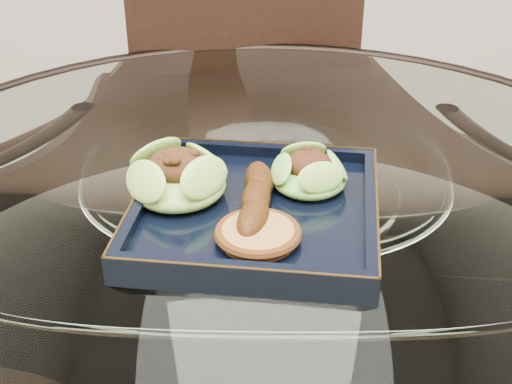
{
  "coord_description": "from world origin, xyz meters",
  "views": [
    {
      "loc": [
        -0.01,
        -0.73,
        1.2
      ],
      "look_at": [
        -0.01,
        -0.05,
        0.8
      ],
      "focal_mm": 50.0,
      "sensor_mm": 36.0,
      "label": 1
    }
  ],
  "objects": [
    {
      "name": "navy_plate",
      "position": [
        -0.01,
        -0.05,
        0.77
      ],
      "size": [
        0.3,
        0.3,
        0.02
      ],
      "primitive_type": "cube",
      "rotation": [
        0.0,
        0.0,
        -0.12
      ],
      "color": "black",
      "rests_on": "dining_table"
    },
    {
      "name": "dining_table",
      "position": [
        -0.0,
        -0.0,
        0.6
      ],
      "size": [
        1.13,
        1.13,
        0.77
      ],
      "color": "white",
      "rests_on": "ground"
    },
    {
      "name": "crumb_patty",
      "position": [
        -0.01,
        -0.12,
        0.79
      ],
      "size": [
        0.09,
        0.09,
        0.01
      ],
      "primitive_type": "cylinder",
      "rotation": [
        0.0,
        0.0,
        -0.18
      ],
      "color": "#B17A3B",
      "rests_on": "navy_plate"
    },
    {
      "name": "roasted_plantain",
      "position": [
        -0.01,
        -0.05,
        0.8
      ],
      "size": [
        0.04,
        0.15,
        0.03
      ],
      "primitive_type": "ellipsoid",
      "rotation": [
        0.0,
        0.0,
        1.5
      ],
      "color": "#5C2A09",
      "rests_on": "navy_plate"
    },
    {
      "name": "dining_chair",
      "position": [
        -0.01,
        0.43,
        0.59
      ],
      "size": [
        0.53,
        0.53,
        1.06
      ],
      "rotation": [
        0.0,
        0.0,
        0.17
      ],
      "color": "black",
      "rests_on": "ground"
    },
    {
      "name": "lettuce_wrap_left",
      "position": [
        -0.1,
        -0.02,
        0.8
      ],
      "size": [
        0.14,
        0.14,
        0.04
      ],
      "primitive_type": "ellipsoid",
      "rotation": [
        0.0,
        0.0,
        0.37
      ],
      "color": "#64B033",
      "rests_on": "navy_plate"
    },
    {
      "name": "lettuce_wrap_right",
      "position": [
        0.05,
        -0.0,
        0.8
      ],
      "size": [
        0.1,
        0.1,
        0.03
      ],
      "primitive_type": "ellipsoid",
      "rotation": [
        0.0,
        0.0,
        -0.19
      ],
      "color": "#6BB033",
      "rests_on": "navy_plate"
    }
  ]
}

